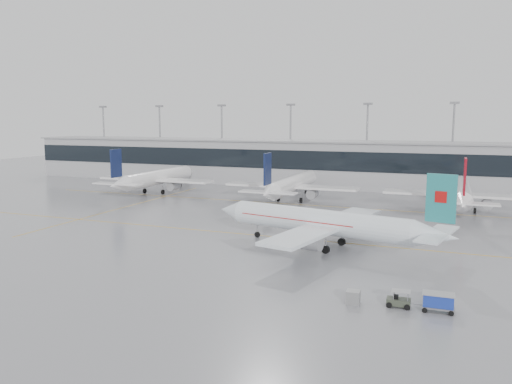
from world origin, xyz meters
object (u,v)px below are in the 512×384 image
at_px(gse_unit, 353,297).
at_px(baggage_tug, 399,301).
at_px(air_canada_jet, 326,223).
at_px(baggage_cart, 438,301).

bearing_deg(gse_unit, baggage_tug, 7.89).
bearing_deg(air_canada_jet, baggage_tug, 133.89).
distance_m(baggage_tug, baggage_cart, 3.63).
distance_m(air_canada_jet, gse_unit, 21.71).
xyz_separation_m(baggage_cart, gse_unit, (-7.88, -0.85, -0.39)).
height_order(baggage_cart, gse_unit, baggage_cart).
bearing_deg(air_canada_jet, gse_unit, 123.03).
relative_size(air_canada_jet, gse_unit, 27.45).
bearing_deg(baggage_tug, air_canada_jet, 119.67).
xyz_separation_m(air_canada_jet, baggage_tug, (11.76, -19.41, -3.07)).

